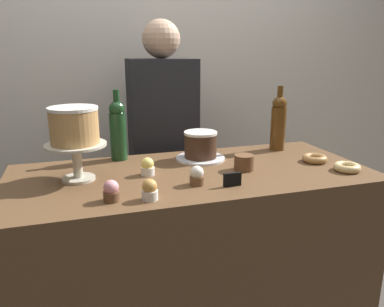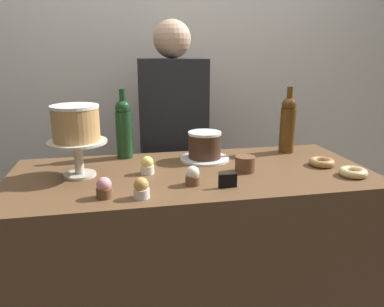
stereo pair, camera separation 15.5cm
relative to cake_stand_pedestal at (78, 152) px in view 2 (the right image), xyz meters
name	(u,v)px [view 2 (the right image)]	position (x,y,z in m)	size (l,w,h in m)	color
back_wall	(163,74)	(0.46, 0.87, 0.25)	(6.00, 0.05, 2.60)	silver
display_counter	(192,271)	(0.46, -0.04, -0.57)	(1.51, 0.67, 0.95)	brown
cake_stand_pedestal	(78,152)	(0.00, 0.00, 0.00)	(0.23, 0.23, 0.15)	beige
white_layer_cake	(76,123)	(0.00, 0.00, 0.12)	(0.19, 0.19, 0.14)	tan
silver_serving_platter	(205,158)	(0.55, 0.13, -0.10)	(0.23, 0.23, 0.01)	white
chocolate_round_cake	(205,145)	(0.55, 0.13, -0.03)	(0.15, 0.15, 0.12)	#3D2619
wine_bottle_amber	(288,124)	(0.99, 0.18, 0.04)	(0.08, 0.08, 0.33)	#5B3814
wine_bottle_green	(124,128)	(0.19, 0.24, 0.04)	(0.08, 0.08, 0.33)	#193D1E
cupcake_caramel	(141,188)	(0.23, -0.28, -0.07)	(0.06, 0.06, 0.07)	white
cupcake_vanilla	(193,176)	(0.43, -0.19, -0.07)	(0.06, 0.06, 0.07)	brown
cupcake_strawberry	(104,188)	(0.10, -0.26, -0.07)	(0.06, 0.06, 0.07)	brown
cupcake_lemon	(147,166)	(0.27, -0.02, -0.07)	(0.06, 0.06, 0.07)	white
donut_maple	(322,162)	(1.04, -0.06, -0.08)	(0.11, 0.11, 0.03)	#B27F47
donut_glazed	(353,172)	(1.09, -0.22, -0.08)	(0.11, 0.11, 0.03)	#E0C17F
cookie_stack	(245,164)	(0.68, -0.08, -0.07)	(0.08, 0.08, 0.07)	brown
price_sign_chalkboard	(228,181)	(0.55, -0.24, -0.07)	(0.07, 0.01, 0.05)	black
barista_figure	(174,160)	(0.46, 0.52, -0.21)	(0.36, 0.22, 1.60)	black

